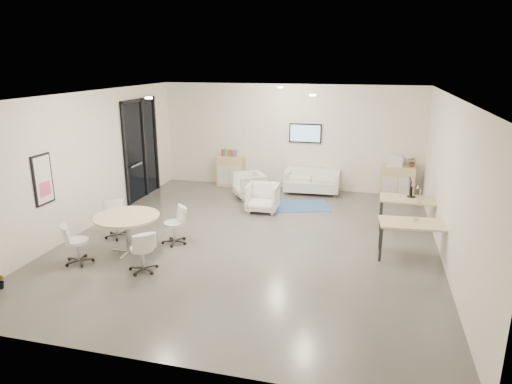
{
  "coord_description": "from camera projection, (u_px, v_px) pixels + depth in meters",
  "views": [
    {
      "loc": [
        2.46,
        -9.22,
        3.9
      ],
      "look_at": [
        -0.0,
        0.4,
        1.01
      ],
      "focal_mm": 32.0,
      "sensor_mm": 36.0,
      "label": 1
    }
  ],
  "objects": [
    {
      "name": "sideboard_left",
      "position": [
        231.0,
        171.0,
        14.5
      ],
      "size": [
        0.85,
        0.44,
        0.96
      ],
      "color": "tan",
      "rests_on": "room_shell"
    },
    {
      "name": "monitor",
      "position": [
        410.0,
        187.0,
        10.81
      ],
      "size": [
        0.2,
        0.5,
        0.44
      ],
      "color": "black",
      "rests_on": "desk_rear"
    },
    {
      "name": "cup",
      "position": [
        415.0,
        218.0,
        9.21
      ],
      "size": [
        0.13,
        0.11,
        0.11
      ],
      "primitive_type": "imported",
      "rotation": [
        0.0,
        0.0,
        0.26
      ],
      "color": "white",
      "rests_on": "desk_front"
    },
    {
      "name": "round_table",
      "position": [
        127.0,
        219.0,
        9.38
      ],
      "size": [
        1.34,
        1.34,
        0.81
      ],
      "color": "tan",
      "rests_on": "room_shell"
    },
    {
      "name": "desk_front",
      "position": [
        417.0,
        226.0,
        9.12
      ],
      "size": [
        1.52,
        0.84,
        0.76
      ],
      "rotation": [
        0.0,
        0.0,
        0.08
      ],
      "color": "tan",
      "rests_on": "room_shell"
    },
    {
      "name": "wall_tv",
      "position": [
        305.0,
        133.0,
        13.79
      ],
      "size": [
        0.98,
        0.06,
        0.58
      ],
      "color": "black",
      "rests_on": "room_shell"
    },
    {
      "name": "ceiling_spots",
      "position": [
        252.0,
        93.0,
        10.18
      ],
      "size": [
        3.14,
        4.14,
        0.03
      ],
      "color": "#FFEAC6",
      "rests_on": "room_shell"
    },
    {
      "name": "room_shell",
      "position": [
        251.0,
        171.0,
        9.8
      ],
      "size": [
        9.6,
        10.6,
        4.8
      ],
      "color": "#504D49",
      "rests_on": "ground"
    },
    {
      "name": "printer",
      "position": [
        395.0,
        161.0,
        13.15
      ],
      "size": [
        0.46,
        0.39,
        0.32
      ],
      "rotation": [
        0.0,
        0.0,
        -0.04
      ],
      "color": "white",
      "rests_on": "sideboard_right"
    },
    {
      "name": "plant_floor",
      "position": [
        1.0,
        285.0,
        8.04
      ],
      "size": [
        0.2,
        0.31,
        0.13
      ],
      "primitive_type": "imported",
      "rotation": [
        0.0,
        0.0,
        -0.14
      ],
      "color": "#3F7F3F",
      "rests_on": "room_shell"
    },
    {
      "name": "glass_door",
      "position": [
        141.0,
        146.0,
        13.1
      ],
      "size": [
        0.09,
        1.9,
        2.85
      ],
      "color": "black",
      "rests_on": "room_shell"
    },
    {
      "name": "desk_rear",
      "position": [
        411.0,
        202.0,
        10.75
      ],
      "size": [
        1.45,
        0.74,
        0.75
      ],
      "rotation": [
        0.0,
        0.0,
        -0.01
      ],
      "color": "tan",
      "rests_on": "room_shell"
    },
    {
      "name": "plant_cabinet",
      "position": [
        413.0,
        163.0,
        13.05
      ],
      "size": [
        0.34,
        0.36,
        0.24
      ],
      "primitive_type": "imported",
      "rotation": [
        0.0,
        0.0,
        -0.28
      ],
      "color": "#3F7F3F",
      "rests_on": "sideboard_right"
    },
    {
      "name": "books",
      "position": [
        229.0,
        153.0,
        14.35
      ],
      "size": [
        0.49,
        0.14,
        0.22
      ],
      "color": "red",
      "rests_on": "sideboard_left"
    },
    {
      "name": "artwork",
      "position": [
        43.0,
        180.0,
        9.28
      ],
      "size": [
        0.05,
        0.54,
        1.04
      ],
      "color": "black",
      "rests_on": "room_shell"
    },
    {
      "name": "armchair_right",
      "position": [
        263.0,
        196.0,
        12.07
      ],
      "size": [
        0.83,
        0.78,
        0.82
      ],
      "primitive_type": "imported",
      "rotation": [
        0.0,
        0.0,
        0.04
      ],
      "color": "white",
      "rests_on": "room_shell"
    },
    {
      "name": "meeting_chairs",
      "position": [
        128.0,
        234.0,
        9.47
      ],
      "size": [
        2.25,
        2.25,
        0.82
      ],
      "color": "white",
      "rests_on": "room_shell"
    },
    {
      "name": "loveseat",
      "position": [
        312.0,
        182.0,
        13.77
      ],
      "size": [
        1.66,
        0.89,
        0.61
      ],
      "rotation": [
        0.0,
        0.0,
        0.05
      ],
      "color": "white",
      "rests_on": "room_shell"
    },
    {
      "name": "sideboard_right",
      "position": [
        397.0,
        182.0,
        13.29
      ],
      "size": [
        0.94,
        0.45,
        0.94
      ],
      "color": "tan",
      "rests_on": "room_shell"
    },
    {
      "name": "blue_rug",
      "position": [
        299.0,
        206.0,
        12.6
      ],
      "size": [
        1.89,
        1.54,
        0.01
      ],
      "primitive_type": "cube",
      "rotation": [
        0.0,
        0.0,
        0.31
      ],
      "color": "#2E578D",
      "rests_on": "room_shell"
    },
    {
      "name": "armchair_left",
      "position": [
        249.0,
        184.0,
        13.28
      ],
      "size": [
        1.06,
        1.07,
        0.81
      ],
      "primitive_type": "imported",
      "rotation": [
        0.0,
        0.0,
        -0.98
      ],
      "color": "white",
      "rests_on": "room_shell"
    }
  ]
}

